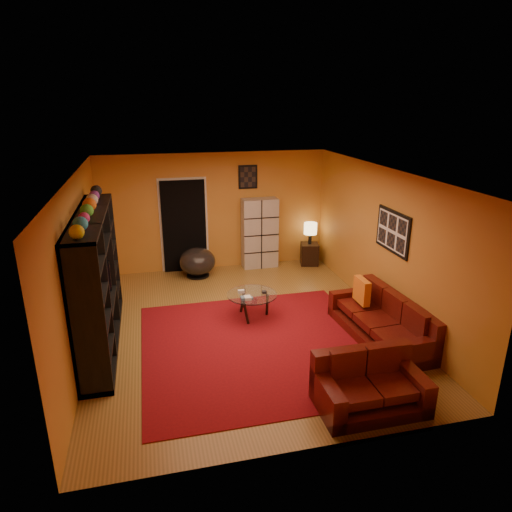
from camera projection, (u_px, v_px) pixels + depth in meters
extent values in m
plane|color=brown|center=(244.00, 326.00, 7.80)|extent=(6.00, 6.00, 0.00)
plane|color=white|center=(242.00, 174.00, 6.95)|extent=(6.00, 6.00, 0.00)
plane|color=#C0782A|center=(215.00, 212.00, 10.13)|extent=(6.00, 0.00, 6.00)
plane|color=#C0782A|center=(304.00, 347.00, 4.61)|extent=(6.00, 0.00, 6.00)
plane|color=#C0782A|center=(80.00, 267.00, 6.82)|extent=(0.00, 6.00, 6.00)
plane|color=#C0782A|center=(383.00, 243.00, 7.92)|extent=(0.00, 6.00, 6.00)
cube|color=#630B13|center=(259.00, 345.00, 7.17)|extent=(3.60, 3.60, 0.01)
cube|color=black|center=(184.00, 226.00, 10.03)|extent=(0.95, 0.10, 2.04)
cube|color=black|center=(393.00, 231.00, 7.55)|extent=(0.03, 1.00, 0.70)
cube|color=black|center=(248.00, 177.00, 10.03)|extent=(0.42, 0.03, 0.52)
cube|color=black|center=(97.00, 281.00, 6.95)|extent=(0.45, 3.00, 2.10)
imported|color=black|center=(101.00, 285.00, 7.01)|extent=(0.87, 0.11, 0.50)
cube|color=#440C09|center=(380.00, 329.00, 7.35)|extent=(0.96, 2.11, 0.32)
cube|color=#440C09|center=(399.00, 312.00, 7.35)|extent=(0.30, 2.07, 0.85)
cube|color=#440C09|center=(416.00, 350.00, 6.45)|extent=(0.85, 0.23, 0.62)
cube|color=#440C09|center=(352.00, 298.00, 8.15)|extent=(0.85, 0.23, 0.62)
cube|color=#440C09|center=(400.00, 328.00, 6.73)|extent=(0.65, 0.58, 0.12)
cube|color=#440C09|center=(379.00, 312.00, 7.24)|extent=(0.65, 0.58, 0.12)
cube|color=#440C09|center=(361.00, 298.00, 7.75)|extent=(0.65, 0.58, 0.12)
cube|color=#440C09|center=(370.00, 397.00, 5.69)|extent=(1.33, 0.80, 0.32)
cube|color=#440C09|center=(360.00, 365.00, 5.88)|extent=(1.33, 0.18, 0.85)
cube|color=#440C09|center=(412.00, 380.00, 5.76)|extent=(0.18, 0.80, 0.62)
cube|color=#440C09|center=(328.00, 393.00, 5.51)|extent=(0.18, 0.80, 0.62)
cube|color=#440C09|center=(391.00, 375.00, 5.60)|extent=(0.46, 0.58, 0.12)
cube|color=#440C09|center=(355.00, 380.00, 5.49)|extent=(0.46, 0.58, 0.12)
cube|color=orange|center=(362.00, 291.00, 7.65)|extent=(0.12, 0.42, 0.42)
cylinder|color=silver|center=(252.00, 294.00, 7.97)|extent=(0.88, 0.88, 0.02)
cylinder|color=black|center=(267.00, 305.00, 8.08)|extent=(0.05, 0.05, 0.42)
cylinder|color=black|center=(243.00, 301.00, 8.24)|extent=(0.05, 0.05, 0.42)
cylinder|color=black|center=(246.00, 312.00, 7.80)|extent=(0.05, 0.05, 0.42)
cube|color=#B3ADA5|center=(260.00, 233.00, 10.33)|extent=(0.80, 0.36, 1.59)
cylinder|color=black|center=(198.00, 275.00, 9.98)|extent=(0.44, 0.44, 0.03)
cylinder|color=black|center=(198.00, 272.00, 9.95)|extent=(0.06, 0.06, 0.15)
ellipsoid|color=#3E3837|center=(197.00, 261.00, 9.87)|extent=(0.78, 0.78, 0.59)
cube|color=black|center=(309.00, 254.00, 10.64)|extent=(0.48, 0.48, 0.50)
cylinder|color=black|center=(310.00, 239.00, 10.52)|extent=(0.08, 0.08, 0.24)
cylinder|color=#EFCF83|center=(310.00, 228.00, 10.44)|extent=(0.30, 0.30, 0.26)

